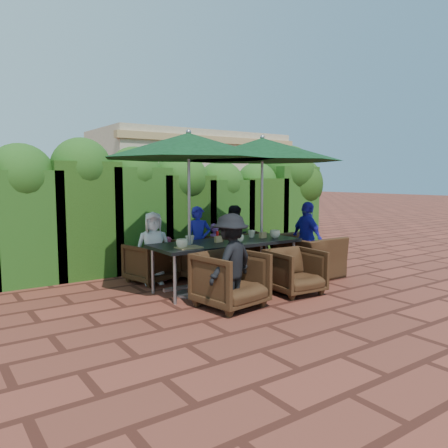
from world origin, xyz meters
TOP-DOWN VIEW (x-y plane):
  - ground at (0.00, 0.00)m, footprint 80.00×80.00m
  - dining_table at (0.09, 0.08)m, footprint 2.46×0.90m
  - umbrella_left at (-0.62, 0.04)m, footprint 2.52×2.52m
  - umbrella_right at (0.80, 0.07)m, footprint 2.61×2.61m
  - chair_far_left at (-0.74, 1.11)m, footprint 0.85×0.82m
  - chair_far_mid at (0.03, 0.97)m, footprint 0.94×0.91m
  - chair_far_right at (1.01, 0.95)m, footprint 1.01×0.98m
  - chair_near_left at (-0.49, -0.82)m, footprint 0.93×0.88m
  - chair_near_right at (0.73, -0.81)m, footprint 0.78×0.74m
  - chair_end_right at (1.77, -0.03)m, footprint 0.72×1.11m
  - adult_far_left at (-0.75, 1.00)m, footprint 0.68×0.53m
  - adult_far_mid at (0.19, 1.10)m, footprint 0.56×0.51m
  - adult_far_right at (0.98, 1.04)m, footprint 0.64×0.44m
  - adult_near_left at (-0.54, -0.91)m, footprint 0.91×0.65m
  - adult_end_right at (1.81, 0.00)m, footprint 0.50×0.83m
  - child_left at (-0.42, 1.08)m, footprint 0.30×0.26m
  - child_right at (0.56, 1.11)m, footprint 0.36×0.31m
  - pedestrian_a at (1.85, 4.34)m, footprint 1.52×1.35m
  - pedestrian_b at (2.70, 4.41)m, footprint 0.85×0.60m
  - pedestrian_c at (3.15, 4.17)m, footprint 1.24×0.99m
  - cup_a at (-0.84, -0.12)m, footprint 0.17×0.17m
  - cup_b at (-0.53, 0.18)m, footprint 0.14×0.14m
  - cup_c at (0.19, -0.11)m, footprint 0.15×0.15m
  - cup_d at (0.71, 0.23)m, footprint 0.13×0.13m
  - cup_e at (0.98, -0.07)m, footprint 0.17×0.17m
  - ketchup_bottle at (-0.05, 0.14)m, footprint 0.04×0.04m
  - sauce_bottle at (0.04, 0.13)m, footprint 0.04×0.04m
  - serving_tray at (-0.74, -0.14)m, footprint 0.35×0.25m
  - number_block_left at (-0.08, 0.07)m, footprint 0.12×0.06m
  - number_block_right at (0.81, 0.05)m, footprint 0.12×0.06m
  - hedge_wall at (-0.12, 2.32)m, footprint 9.10×1.60m
  - building at (3.50, 6.99)m, footprint 6.20×3.08m

SIDE VIEW (x-z plane):
  - ground at x=0.00m, z-range 0.00..0.00m
  - chair_far_left at x=-0.74m, z-range 0.00..0.74m
  - chair_near_right at x=0.73m, z-range 0.00..0.75m
  - child_left at x=-0.42m, z-range 0.00..0.75m
  - chair_far_mid at x=0.03m, z-range 0.00..0.81m
  - chair_far_right at x=1.01m, z-range 0.00..0.83m
  - chair_near_left at x=-0.49m, z-range 0.00..0.84m
  - child_right at x=0.56m, z-range 0.00..0.92m
  - chair_end_right at x=1.77m, z-range 0.00..0.97m
  - adult_far_left at x=-0.75m, z-range 0.00..1.20m
  - adult_far_right at x=0.98m, z-range 0.00..1.24m
  - adult_far_mid at x=0.19m, z-range 0.00..1.25m
  - adult_near_left at x=-0.54m, z-range 0.00..1.29m
  - adult_end_right at x=1.81m, z-range 0.00..1.33m
  - dining_table at x=0.09m, z-range 0.30..1.05m
  - serving_tray at x=-0.74m, z-range 0.75..0.77m
  - number_block_left at x=-0.08m, z-range 0.75..0.85m
  - number_block_right at x=0.81m, z-range 0.75..0.85m
  - pedestrian_a at x=1.85m, z-range 0.00..1.61m
  - cup_c at x=0.19m, z-range 0.75..0.87m
  - cup_d at x=0.71m, z-range 0.75..0.87m
  - pedestrian_b at x=2.70m, z-range 0.00..1.63m
  - cup_b at x=-0.53m, z-range 0.75..0.88m
  - cup_e at x=0.98m, z-range 0.75..0.89m
  - cup_a at x=-0.84m, z-range 0.75..0.89m
  - ketchup_bottle at x=-0.05m, z-range 0.75..0.92m
  - sauce_bottle at x=0.04m, z-range 0.75..0.92m
  - pedestrian_c at x=3.15m, z-range 0.00..1.76m
  - hedge_wall at x=-0.12m, z-range 0.07..2.60m
  - building at x=3.50m, z-range 0.01..3.21m
  - umbrella_left at x=-0.62m, z-range 0.98..3.44m
  - umbrella_right at x=0.80m, z-range 0.98..3.44m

